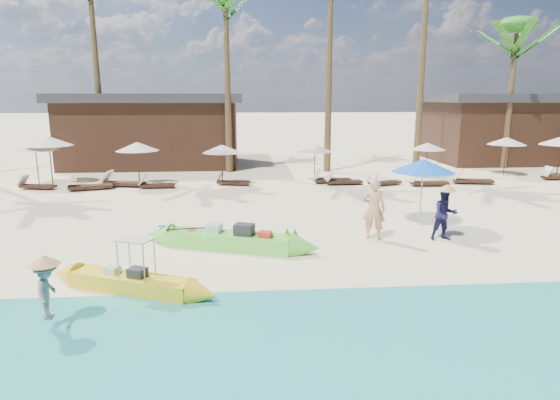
{
  "coord_description": "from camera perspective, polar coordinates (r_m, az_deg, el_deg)",
  "views": [
    {
      "loc": [
        -2.56,
        -11.92,
        4.09
      ],
      "look_at": [
        -1.47,
        2.0,
        1.02
      ],
      "focal_mm": 30.0,
      "sensor_mm": 36.0,
      "label": 1
    }
  ],
  "objects": [
    {
      "name": "lounger_4_right",
      "position": [
        22.26,
        -14.98,
        1.86
      ],
      "size": [
        1.62,
        0.54,
        0.55
      ],
      "rotation": [
        0.0,
        0.0,
        0.03
      ],
      "color": "#321D14",
      "rests_on": "ground"
    },
    {
      "name": "resort_parasol_5",
      "position": [
        22.15,
        -7.1,
        6.21
      ],
      "size": [
        1.87,
        1.87,
        1.93
      ],
      "color": "#321D14",
      "rests_on": "ground"
    },
    {
      "name": "lounger_4_left",
      "position": [
        23.09,
        -18.74,
        2.08
      ],
      "size": [
        2.04,
        0.95,
        0.67
      ],
      "rotation": [
        0.0,
        0.0,
        -0.18
      ],
      "color": "#321D14",
      "rests_on": "ground"
    },
    {
      "name": "resort_parasol_7",
      "position": [
        25.05,
        17.56,
        6.27
      ],
      "size": [
        1.8,
        1.8,
        1.85
      ],
      "color": "#321D14",
      "rests_on": "ground"
    },
    {
      "name": "blue_umbrella",
      "position": [
        15.64,
        17.05,
        4.03
      ],
      "size": [
        2.02,
        2.02,
        2.17
      ],
      "color": "#99999E",
      "rests_on": "ground"
    },
    {
      "name": "lounger_9_left",
      "position": [
        27.63,
        30.7,
        2.56
      ],
      "size": [
        1.81,
        0.64,
        0.61
      ],
      "rotation": [
        0.0,
        0.0,
        0.05
      ],
      "color": "#321D14",
      "rests_on": "ground"
    },
    {
      "name": "lounger_3_right",
      "position": [
        22.78,
        -22.48,
        1.67
      ],
      "size": [
        2.08,
        1.17,
        0.67
      ],
      "rotation": [
        0.0,
        0.0,
        0.3
      ],
      "color": "#321D14",
      "rests_on": "ground"
    },
    {
      "name": "palm_6",
      "position": [
        30.73,
        26.81,
        16.65
      ],
      "size": [
        2.08,
        2.08,
        8.51
      ],
      "color": "brown",
      "rests_on": "ground"
    },
    {
      "name": "lounger_5_left",
      "position": [
        22.4,
        -5.99,
        2.28
      ],
      "size": [
        1.7,
        0.9,
        0.55
      ],
      "rotation": [
        0.0,
        0.0,
        -0.26
      ],
      "color": "#321D14",
      "rests_on": "ground"
    },
    {
      "name": "resort_parasol_6",
      "position": [
        23.08,
        4.28,
        6.35
      ],
      "size": [
        1.81,
        1.81,
        1.86
      ],
      "color": "#321D14",
      "rests_on": "ground"
    },
    {
      "name": "lounger_8_left",
      "position": [
        24.41,
        22.2,
        2.33
      ],
      "size": [
        1.96,
        0.92,
        0.64
      ],
      "rotation": [
        0.0,
        0.0,
        -0.18
      ],
      "color": "#321D14",
      "rests_on": "ground"
    },
    {
      "name": "resort_parasol_4",
      "position": [
        22.79,
        -17.0,
        6.26
      ],
      "size": [
        2.01,
        2.01,
        2.07
      ],
      "color": "#321D14",
      "rests_on": "ground"
    },
    {
      "name": "wet_sand_strip",
      "position": [
        8.43,
        14.43,
        -17.03
      ],
      "size": [
        240.0,
        4.5,
        0.01
      ],
      "primitive_type": "cube",
      "color": "tan",
      "rests_on": "ground"
    },
    {
      "name": "lounger_6_left",
      "position": [
        22.56,
        7.52,
        2.35
      ],
      "size": [
        1.78,
        0.6,
        0.6
      ],
      "rotation": [
        0.0,
        0.0,
        0.03
      ],
      "color": "#321D14",
      "rests_on": "ground"
    },
    {
      "name": "lounger_7_left",
      "position": [
        22.69,
        12.39,
        2.2
      ],
      "size": [
        1.73,
        0.95,
        0.56
      ],
      "rotation": [
        0.0,
        0.0,
        0.28
      ],
      "color": "#321D14",
      "rests_on": "ground"
    },
    {
      "name": "vendor_green",
      "position": [
        14.38,
        19.46,
        -1.68
      ],
      "size": [
        0.76,
        0.6,
        1.54
      ],
      "primitive_type": "imported",
      "rotation": [
        0.0,
        0.0,
        0.02
      ],
      "color": "#16153A",
      "rests_on": "ground"
    },
    {
      "name": "tourist",
      "position": [
        13.91,
        11.37,
        -1.08
      ],
      "size": [
        0.78,
        0.66,
        1.82
      ],
      "primitive_type": "imported",
      "rotation": [
        0.0,
        0.0,
        2.73
      ],
      "color": "tan",
      "rests_on": "ground"
    },
    {
      "name": "resort_parasol_2",
      "position": [
        24.82,
        -27.7,
        5.82
      ],
      "size": [
        2.0,
        2.0,
        2.06
      ],
      "color": "#321D14",
      "rests_on": "ground"
    },
    {
      "name": "resort_parasol_3",
      "position": [
        24.78,
        -26.39,
        6.45
      ],
      "size": [
        2.24,
        2.24,
        2.31
      ],
      "color": "#321D14",
      "rests_on": "ground"
    },
    {
      "name": "resort_parasol_8",
      "position": [
        27.54,
        25.91,
        6.48
      ],
      "size": [
        1.99,
        1.99,
        2.05
      ],
      "color": "#321D14",
      "rests_on": "ground"
    },
    {
      "name": "pavilion_east",
      "position": [
        33.81,
        25.11,
        8.02
      ],
      "size": [
        8.8,
        6.6,
        4.3
      ],
      "color": "#321D14",
      "rests_on": "ground"
    },
    {
      "name": "lounger_7_right",
      "position": [
        23.1,
        17.45,
        2.13
      ],
      "size": [
        1.84,
        0.61,
        0.62
      ],
      "rotation": [
        0.0,
        0.0,
        -0.03
      ],
      "color": "#321D14",
      "rests_on": "ground"
    },
    {
      "name": "palm_3",
      "position": [
        26.58,
        -6.63,
        22.03
      ],
      "size": [
        2.08,
        2.08,
        10.52
      ],
      "color": "brown",
      "rests_on": "ground"
    },
    {
      "name": "ground",
      "position": [
        12.85,
        7.27,
        -6.27
      ],
      "size": [
        240.0,
        240.0,
        0.0
      ],
      "primitive_type": "plane",
      "color": "beige",
      "rests_on": "ground"
    },
    {
      "name": "vendor_yellow",
      "position": [
        9.48,
        -26.52,
        -9.81
      ],
      "size": [
        0.49,
        0.74,
        1.08
      ],
      "primitive_type": "imported",
      "rotation": [
        0.0,
        0.0,
        1.7
      ],
      "color": "gray",
      "rests_on": "ground"
    },
    {
      "name": "pavilion_west",
      "position": [
        29.98,
        -15.1,
        8.33
      ],
      "size": [
        10.8,
        6.6,
        4.3
      ],
      "color": "#321D14",
      "rests_on": "ground"
    },
    {
      "name": "lounger_6_right",
      "position": [
        22.9,
        6.14,
        2.57
      ],
      "size": [
        1.88,
        0.58,
        0.64
      ],
      "rotation": [
        0.0,
        0.0,
        0.0
      ],
      "color": "#321D14",
      "rests_on": "ground"
    },
    {
      "name": "lounger_3_left",
      "position": [
        24.05,
        -27.66,
        1.63
      ],
      "size": [
        1.74,
        0.88,
        0.57
      ],
      "rotation": [
        0.0,
        0.0,
        -0.23
      ],
      "color": "#321D14",
      "rests_on": "ground"
    },
    {
      "name": "green_canoe",
      "position": [
        13.03,
        -6.25,
        -4.86
      ],
      "size": [
        5.5,
        2.21,
        0.72
      ],
      "rotation": [
        0.0,
        0.0,
        -0.33
      ],
      "color": "#60E245",
      "rests_on": "ground"
    },
    {
      "name": "yellow_canoe",
      "position": [
        10.72,
        -17.72,
        -9.54
      ],
      "size": [
        4.35,
        2.07,
        1.19
      ],
      "rotation": [
        0.0,
        0.0,
        -0.4
      ],
      "color": "yellow",
      "rests_on": "ground"
    }
  ]
}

